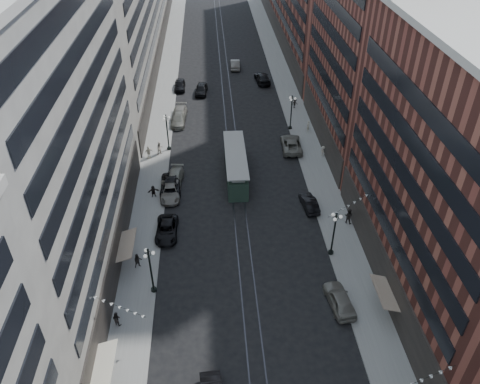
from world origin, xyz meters
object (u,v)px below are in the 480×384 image
object	(u,v)px
lamppost_se_mid	(291,111)
car_10	(309,203)
car_12	(262,78)
pedestrian_2	(138,261)
car_8	(179,114)
streetcar	(236,165)
car_2	(167,230)
car_7	(171,186)
pedestrian_5	(153,191)
car_extra_1	(178,119)
car_11	(291,144)
pedestrian_9	(295,104)
car_extra_2	(170,192)
pedestrian_extra_1	(160,148)
pedestrian_7	(348,216)
car_extra_0	(175,178)
lamppost_se_far	(334,232)
car_4	(340,299)
car_14	(235,64)
lamppost_sw_far	(151,269)
car_9	(180,85)
pedestrian_8	(308,126)
car_13	(201,89)
pedestrian_extra_2	(116,318)
pedestrian_extra_0	(323,151)
pedestrian_6	(149,152)
lamppost_sw_mid	(167,131)

from	to	relation	value
lamppost_se_mid	car_10	world-z (taller)	lamppost_se_mid
lamppost_se_mid	car_12	distance (m)	18.89
pedestrian_2	car_8	bearing A→B (deg)	64.27
streetcar	car_2	distance (m)	14.17
car_7	pedestrian_5	xyz separation A→B (m)	(-2.05, -1.27, 0.17)
lamppost_se_mid	car_extra_1	size ratio (longest dim) A/B	1.06
lamppost_se_mid	car_11	distance (m)	6.36
pedestrian_9	car_11	bearing A→B (deg)	-120.19
car_extra_2	pedestrian_extra_1	distance (m)	10.23
car_12	pedestrian_7	distance (m)	42.03
lamppost_se_mid	car_extra_0	world-z (taller)	lamppost_se_mid
pedestrian_extra_1	lamppost_se_far	bearing A→B (deg)	-80.61
car_extra_0	car_4	bearing A→B (deg)	-46.02
car_2	car_11	world-z (taller)	car_11
pedestrian_5	pedestrian_7	size ratio (longest dim) A/B	0.80
car_14	car_10	bearing A→B (deg)	100.11
lamppost_sw_far	pedestrian_extra_1	bearing A→B (deg)	92.54
car_12	pedestrian_9	xyz separation A→B (m)	(4.21, -11.49, 0.10)
lamppost_sw_far	car_9	bearing A→B (deg)	89.05
car_14	pedestrian_8	bearing A→B (deg)	111.93
car_13	pedestrian_extra_2	xyz separation A→B (m)	(-7.66, -50.10, 0.07)
pedestrian_2	car_12	bearing A→B (deg)	48.62
car_2	pedestrian_8	world-z (taller)	pedestrian_8
car_extra_2	pedestrian_extra_0	world-z (taller)	pedestrian_extra_0
pedestrian_2	pedestrian_extra_1	distance (m)	22.35
car_extra_0	pedestrian_extra_2	bearing A→B (deg)	-93.86
pedestrian_6	car_extra_1	xyz separation A→B (m)	(3.68, 10.36, -0.35)
car_extra_0	car_11	bearing A→B (deg)	31.37
pedestrian_6	pedestrian_9	xyz separation A→B (m)	(22.84, 14.45, -0.16)
pedestrian_6	car_extra_1	world-z (taller)	pedestrian_6
car_10	pedestrian_8	distance (m)	19.10
lamppost_sw_mid	car_13	size ratio (longest dim) A/B	1.11
car_8	car_11	bearing A→B (deg)	-28.39
pedestrian_7	pedestrian_extra_1	world-z (taller)	pedestrian_7
lamppost_se_mid	pedestrian_5	world-z (taller)	lamppost_se_mid
lamppost_se_mid	car_extra_1	world-z (taller)	lamppost_se_mid
lamppost_sw_mid	lamppost_se_far	size ratio (longest dim) A/B	1.00
pedestrian_9	car_extra_1	bearing A→B (deg)	173.37
car_10	car_extra_2	bearing A→B (deg)	-18.29
pedestrian_2	pedestrian_9	size ratio (longest dim) A/B	1.07
car_10	car_extra_0	size ratio (longest dim) A/B	0.87
streetcar	pedestrian_9	size ratio (longest dim) A/B	7.62
pedestrian_extra_1	pedestrian_8	bearing A→B (deg)	-19.16
lamppost_se_mid	pedestrian_2	xyz separation A→B (m)	(-20.21, -28.62, -2.09)
car_4	pedestrian_6	bearing A→B (deg)	-60.50
pedestrian_extra_0	pedestrian_8	bearing A→B (deg)	-9.52
lamppost_se_mid	pedestrian_9	world-z (taller)	lamppost_se_mid
car_extra_0	car_extra_1	xyz separation A→B (m)	(-0.15, 16.42, 0.05)
lamppost_sw_far	pedestrian_9	xyz separation A→B (m)	(20.25, 39.12, -2.15)
pedestrian_8	car_extra_0	bearing A→B (deg)	-8.00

